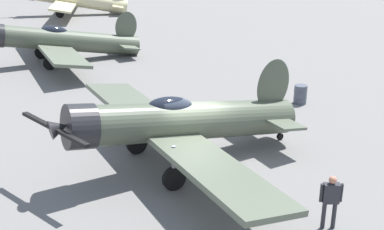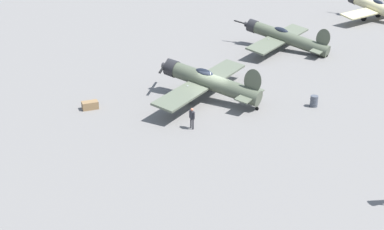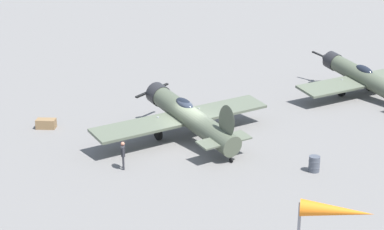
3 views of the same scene
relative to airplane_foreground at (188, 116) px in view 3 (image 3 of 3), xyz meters
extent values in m
plane|color=slate|center=(0.49, -0.09, -1.61)|extent=(400.00, 400.00, 0.00)
cylinder|color=#4C5442|center=(0.49, -0.09, -0.03)|extent=(8.65, 2.86, 2.50)
cylinder|color=#232326|center=(-3.46, 0.63, 0.53)|extent=(1.34, 1.63, 1.57)
cone|color=#232326|center=(-4.10, 0.74, 0.62)|extent=(0.73, 0.71, 0.68)
cube|color=black|center=(-4.25, 0.77, 0.62)|extent=(0.73, 3.36, 0.28)
ellipsoid|color=black|center=(-0.34, 0.06, 0.67)|extent=(1.88, 1.07, 0.91)
cube|color=#565E4C|center=(-0.50, 0.09, -0.26)|extent=(4.16, 12.61, 0.45)
ellipsoid|color=#4C5442|center=(3.98, -0.72, 0.78)|extent=(1.76, 0.43, 2.23)
cube|color=#565E4C|center=(3.79, -0.69, -0.41)|extent=(1.69, 3.54, 0.25)
cylinder|color=#999BA0|center=(-1.28, -1.37, -0.63)|extent=(0.14, 0.14, 1.15)
cylinder|color=black|center=(-1.28, -1.37, -1.21)|extent=(0.82, 0.34, 0.80)
cylinder|color=#999BA0|center=(-0.72, 1.73, -0.63)|extent=(0.14, 0.14, 1.15)
cylinder|color=black|center=(-0.72, 1.73, -1.21)|extent=(0.82, 0.34, 0.80)
cylinder|color=black|center=(4.48, -0.81, -1.47)|extent=(0.29, 0.15, 0.28)
cylinder|color=#4C5442|center=(3.59, 16.30, -0.27)|extent=(9.27, 3.33, 2.82)
cylinder|color=#232326|center=(-0.66, 17.27, 0.47)|extent=(1.41, 1.63, 1.54)
cone|color=#232326|center=(-1.30, 17.42, 0.58)|extent=(0.76, 0.72, 0.67)
cube|color=black|center=(-1.44, 17.45, 0.58)|extent=(2.94, 0.42, 0.59)
ellipsoid|color=black|center=(2.70, 16.50, 0.44)|extent=(1.91, 1.14, 0.96)
cube|color=#565E4C|center=(2.52, 16.54, -0.45)|extent=(4.66, 11.89, 0.53)
cylinder|color=#999BA0|center=(1.64, 15.15, -0.72)|extent=(0.14, 0.14, 0.98)
cylinder|color=black|center=(1.64, 15.15, -1.21)|extent=(0.82, 0.37, 0.80)
cylinder|color=#999BA0|center=(2.33, 18.18, -0.72)|extent=(0.14, 0.14, 0.98)
cylinder|color=black|center=(2.33, 18.18, -1.21)|extent=(0.82, 0.37, 0.80)
cylinder|color=#2D2D33|center=(0.67, -5.77, -1.19)|extent=(0.12, 0.12, 0.83)
cylinder|color=#2D2D33|center=(0.90, -5.95, -1.19)|extent=(0.12, 0.12, 0.83)
cube|color=#2D2D33|center=(0.79, -5.86, -0.49)|extent=(0.49, 0.45, 0.59)
sphere|color=tan|center=(0.79, -5.86, -0.07)|extent=(0.22, 0.22, 0.22)
cylinder|color=#2D2D33|center=(0.57, -5.69, -0.47)|extent=(0.09, 0.09, 0.55)
cylinder|color=#2D2D33|center=(1.00, -6.03, -0.47)|extent=(0.09, 0.09, 0.55)
cube|color=olive|center=(-8.22, -5.27, -1.29)|extent=(1.43, 1.39, 0.63)
cylinder|color=#474C56|center=(8.62, 1.56, -1.15)|extent=(0.62, 0.62, 0.92)
torus|color=#474C56|center=(8.62, 1.56, -0.96)|extent=(0.66, 0.66, 0.04)
torus|color=#474C56|center=(8.62, 1.56, -1.33)|extent=(0.66, 0.66, 0.04)
cone|color=orange|center=(17.62, -10.60, 3.66)|extent=(2.21, 1.72, 0.56)
camera|label=1|loc=(-9.55, -12.56, 6.25)|focal=45.23mm
camera|label=2|loc=(13.23, -39.09, 15.30)|focal=49.43mm
camera|label=3|loc=(27.05, -26.27, 12.83)|focal=58.97mm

